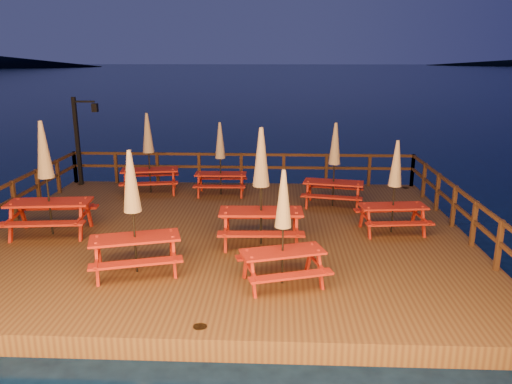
% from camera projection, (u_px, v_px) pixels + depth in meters
% --- Properties ---
extents(ground, '(500.00, 500.00, 0.00)m').
position_uv_depth(ground, '(228.00, 246.00, 12.80)').
color(ground, black).
rests_on(ground, ground).
extents(deck, '(12.00, 10.00, 0.40)m').
position_uv_depth(deck, '(228.00, 239.00, 12.75)').
color(deck, '#4C2F18').
rests_on(deck, ground).
extents(deck_piles, '(11.44, 9.44, 1.40)m').
position_uv_depth(deck_piles, '(228.00, 257.00, 12.88)').
color(deck_piles, '#31210F').
rests_on(deck_piles, ground).
extents(railing, '(11.80, 9.75, 1.10)m').
position_uv_depth(railing, '(233.00, 185.00, 14.20)').
color(railing, '#31210F').
rests_on(railing, deck).
extents(lamp_post, '(0.85, 0.18, 3.00)m').
position_uv_depth(lamp_post, '(81.00, 133.00, 16.83)').
color(lamp_post, black).
rests_on(lamp_post, deck).
extents(picnic_table_0, '(1.97, 1.73, 2.48)m').
position_uv_depth(picnic_table_0, '(334.00, 164.00, 14.52)').
color(picnic_table_0, '#99200D').
rests_on(picnic_table_0, deck).
extents(picnic_table_1, '(1.93, 1.74, 2.30)m').
position_uv_depth(picnic_table_1, '(283.00, 226.00, 9.51)').
color(picnic_table_1, '#99200D').
rests_on(picnic_table_1, deck).
extents(picnic_table_2, '(1.79, 1.53, 2.36)m').
position_uv_depth(picnic_table_2, '(395.00, 185.00, 12.35)').
color(picnic_table_2, '#99200D').
rests_on(picnic_table_2, deck).
extents(picnic_table_3, '(2.01, 1.67, 2.79)m').
position_uv_depth(picnic_table_3, '(261.00, 185.00, 11.49)').
color(picnic_table_3, '#99200D').
rests_on(picnic_table_3, deck).
extents(picnic_table_4, '(1.66, 1.38, 2.33)m').
position_uv_depth(picnic_table_4, '(220.00, 158.00, 15.76)').
color(picnic_table_4, '#99200D').
rests_on(picnic_table_4, deck).
extents(picnic_table_5, '(2.14, 1.92, 2.57)m').
position_uv_depth(picnic_table_5, '(133.00, 211.00, 10.00)').
color(picnic_table_5, '#99200D').
rests_on(picnic_table_5, deck).
extents(picnic_table_6, '(2.03, 1.77, 2.59)m').
position_uv_depth(picnic_table_6, '(149.00, 152.00, 15.97)').
color(picnic_table_6, '#99200D').
rests_on(picnic_table_6, deck).
extents(picnic_table_7, '(2.16, 1.84, 2.84)m').
position_uv_depth(picnic_table_7, '(46.00, 177.00, 12.14)').
color(picnic_table_7, '#99200D').
rests_on(picnic_table_7, deck).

